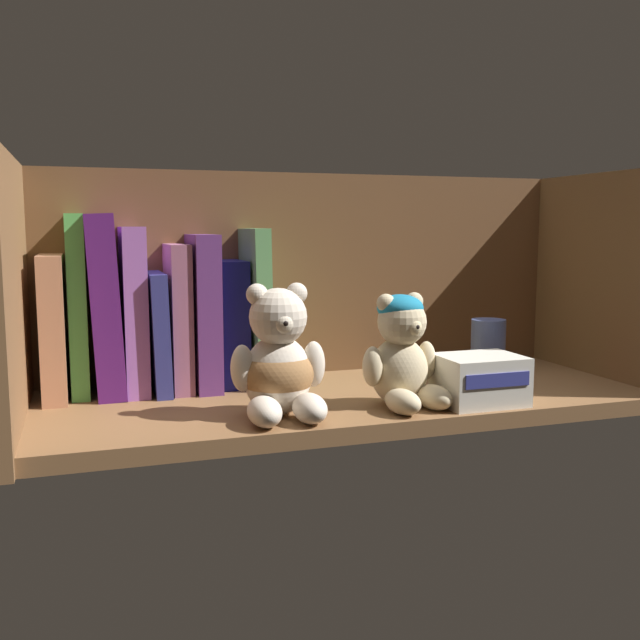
# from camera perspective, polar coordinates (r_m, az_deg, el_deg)

# --- Properties ---
(shelf_board) EXTENTS (0.76, 0.29, 0.02)m
(shelf_board) POSITION_cam_1_polar(r_m,az_deg,el_deg) (0.92, 2.18, -6.53)
(shelf_board) COLOR brown
(shelf_board) RESTS_ON ground
(shelf_back_panel) EXTENTS (0.79, 0.01, 0.31)m
(shelf_back_panel) POSITION_cam_1_polar(r_m,az_deg,el_deg) (1.04, -0.72, 3.14)
(shelf_back_panel) COLOR brown
(shelf_back_panel) RESTS_ON ground
(shelf_side_panel_left) EXTENTS (0.02, 0.31, 0.31)m
(shelf_side_panel_left) POSITION_cam_1_polar(r_m,az_deg,el_deg) (0.84, -23.49, 1.55)
(shelf_side_panel_left) COLOR brown
(shelf_side_panel_left) RESTS_ON ground
(shelf_side_panel_right) EXTENTS (0.02, 0.31, 0.31)m
(shelf_side_panel_right) POSITION_cam_1_polar(r_m,az_deg,el_deg) (1.09, 21.71, 2.84)
(shelf_side_panel_right) COLOR brown
(shelf_side_panel_right) RESTS_ON ground
(book_0) EXTENTS (0.03, 0.14, 0.18)m
(book_0) POSITION_cam_1_polar(r_m,az_deg,el_deg) (0.95, -20.55, -0.42)
(book_0) COLOR #AF7453
(book_0) RESTS_ON shelf_board
(book_1) EXTENTS (0.02, 0.10, 0.23)m
(book_1) POSITION_cam_1_polar(r_m,az_deg,el_deg) (0.95, -18.84, 1.13)
(book_1) COLOR #50AE4E
(book_1) RESTS_ON shelf_board
(book_2) EXTENTS (0.04, 0.14, 0.23)m
(book_2) POSITION_cam_1_polar(r_m,az_deg,el_deg) (0.95, -16.90, 1.20)
(book_2) COLOR #4B1863
(book_2) RESTS_ON shelf_board
(book_3) EXTENTS (0.03, 0.13, 0.21)m
(book_3) POSITION_cam_1_polar(r_m,az_deg,el_deg) (0.95, -14.74, 0.83)
(book_3) COLOR #9F5FBD
(book_3) RESTS_ON shelf_board
(book_4) EXTENTS (0.02, 0.15, 0.15)m
(book_4) POSITION_cam_1_polar(r_m,az_deg,el_deg) (0.96, -12.98, -0.83)
(book_4) COLOR navy
(book_4) RESTS_ON shelf_board
(book_5) EXTENTS (0.03, 0.13, 0.19)m
(book_5) POSITION_cam_1_polar(r_m,az_deg,el_deg) (0.96, -11.39, 0.30)
(book_5) COLOR #945673
(book_5) RESTS_ON shelf_board
(book_6) EXTENTS (0.03, 0.14, 0.20)m
(book_6) POSITION_cam_1_polar(r_m,az_deg,el_deg) (0.96, -9.47, 0.74)
(book_6) COLOR #5D2F72
(book_6) RESTS_ON shelf_board
(book_7) EXTENTS (0.04, 0.10, 0.17)m
(book_7) POSITION_cam_1_polar(r_m,az_deg,el_deg) (0.97, -7.25, -0.19)
(book_7) COLOR navy
(book_7) RESTS_ON shelf_board
(book_8) EXTENTS (0.02, 0.14, 0.21)m
(book_8) POSITION_cam_1_polar(r_m,az_deg,el_deg) (0.98, -5.39, 1.12)
(book_8) COLOR #5A9759
(book_8) RESTS_ON shelf_board
(teddy_bear_larger) EXTENTS (0.11, 0.11, 0.15)m
(teddy_bear_larger) POSITION_cam_1_polar(r_m,az_deg,el_deg) (0.80, -3.33, -3.58)
(teddy_bear_larger) COLOR beige
(teddy_bear_larger) RESTS_ON shelf_board
(teddy_bear_smaller) EXTENTS (0.10, 0.10, 0.13)m
(teddy_bear_smaller) POSITION_cam_1_polar(r_m,az_deg,el_deg) (0.85, 6.63, -2.64)
(teddy_bear_smaller) COLOR beige
(teddy_bear_smaller) RESTS_ON shelf_board
(pillar_candle) EXTENTS (0.05, 0.05, 0.09)m
(pillar_candle) POSITION_cam_1_polar(r_m,az_deg,el_deg) (0.99, 13.43, -2.50)
(pillar_candle) COLOR #4C5B99
(pillar_candle) RESTS_ON shelf_board
(small_product_box) EXTENTS (0.10, 0.08, 0.06)m
(small_product_box) POSITION_cam_1_polar(r_m,az_deg,el_deg) (0.88, 12.66, -4.68)
(small_product_box) COLOR silver
(small_product_box) RESTS_ON shelf_board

